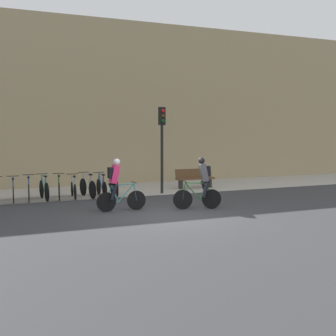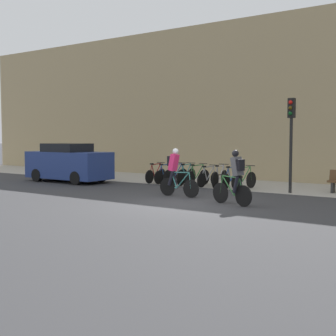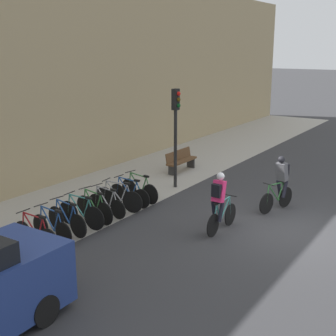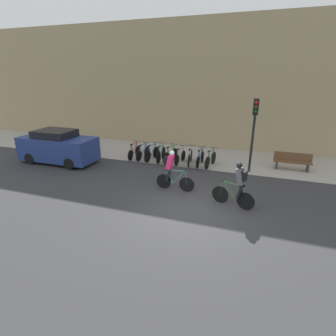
{
  "view_description": "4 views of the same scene",
  "coord_description": "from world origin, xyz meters",
  "views": [
    {
      "loc": [
        -5.89,
        -13.31,
        2.76
      ],
      "look_at": [
        0.62,
        1.5,
        1.4
      ],
      "focal_mm": 50.0,
      "sensor_mm": 36.0,
      "label": 1
    },
    {
      "loc": [
        8.35,
        -12.59,
        2.25
      ],
      "look_at": [
        -1.58,
        1.59,
        1.03
      ],
      "focal_mm": 50.0,
      "sensor_mm": 36.0,
      "label": 2
    },
    {
      "loc": [
        -12.42,
        -4.01,
        5.12
      ],
      "look_at": [
        -0.41,
        3.81,
        1.4
      ],
      "focal_mm": 50.0,
      "sensor_mm": 36.0,
      "label": 3
    },
    {
      "loc": [
        2.05,
        -8.41,
        4.75
      ],
      "look_at": [
        -1.38,
        1.53,
        0.98
      ],
      "focal_mm": 28.0,
      "sensor_mm": 36.0,
      "label": 4
    }
  ],
  "objects": [
    {
      "name": "ground",
      "position": [
        0.0,
        0.0,
        0.0
      ],
      "size": [
        200.0,
        200.0,
        0.0
      ],
      "primitive_type": "plane",
      "color": "#333335"
    },
    {
      "name": "kerb_strip",
      "position": [
        0.0,
        6.75,
        0.0
      ],
      "size": [
        44.0,
        4.5,
        0.01
      ],
      "primitive_type": "cube",
      "color": "#A39E93",
      "rests_on": "ground"
    },
    {
      "name": "building_facade",
      "position": [
        0.0,
        9.3,
        4.05
      ],
      "size": [
        44.0,
        0.6,
        8.1
      ],
      "primitive_type": "cube",
      "color": "tan",
      "rests_on": "ground"
    },
    {
      "name": "cyclist_pink",
      "position": [
        -1.24,
        1.55,
        0.95
      ],
      "size": [
        1.71,
        0.46,
        1.77
      ],
      "color": "black",
      "rests_on": "ground"
    },
    {
      "name": "cyclist_grey",
      "position": [
        1.6,
        0.81,
        0.95
      ],
      "size": [
        1.63,
        0.61,
        1.78
      ],
      "color": "black",
      "rests_on": "ground"
    },
    {
      "name": "parked_bike_1",
      "position": [
        -4.19,
        5.11,
        0.39
      ],
      "size": [
        0.46,
        1.6,
        0.95
      ],
      "color": "black",
      "rests_on": "ground"
    },
    {
      "name": "parked_bike_2",
      "position": [
        -3.62,
        5.11,
        0.41
      ],
      "size": [
        0.46,
        1.68,
        0.98
      ],
      "color": "black",
      "rests_on": "ground"
    },
    {
      "name": "parked_bike_3",
      "position": [
        -3.04,
        5.11,
        0.42
      ],
      "size": [
        0.46,
        1.69,
        0.99
      ],
      "color": "black",
      "rests_on": "ground"
    },
    {
      "name": "parked_bike_4",
      "position": [
        -2.47,
        5.11,
        0.41
      ],
      "size": [
        0.46,
        1.67,
        0.98
      ],
      "color": "black",
      "rests_on": "ground"
    },
    {
      "name": "parked_bike_5",
      "position": [
        -1.9,
        5.11,
        0.38
      ],
      "size": [
        0.46,
        1.6,
        0.94
      ],
      "color": "black",
      "rests_on": "ground"
    },
    {
      "name": "parked_bike_6",
      "position": [
        -1.32,
        5.11,
        0.42
      ],
      "size": [
        0.46,
        1.76,
        0.99
      ],
      "color": "black",
      "rests_on": "ground"
    },
    {
      "name": "parked_bike_7",
      "position": [
        -0.75,
        5.11,
        0.4
      ],
      "size": [
        0.46,
        1.69,
        0.96
      ],
      "color": "black",
      "rests_on": "ground"
    },
    {
      "name": "parked_bike_8",
      "position": [
        -0.18,
        5.11,
        0.41
      ],
      "size": [
        0.46,
        1.72,
        0.98
      ],
      "color": "black",
      "rests_on": "ground"
    },
    {
      "name": "traffic_light_pole",
      "position": [
        1.87,
        4.95,
        2.54
      ],
      "size": [
        0.26,
        0.3,
        3.67
      ],
      "color": "black",
      "rests_on": "ground"
    },
    {
      "name": "bench",
      "position": [
        3.97,
        6.01,
        0.48
      ],
      "size": [
        1.86,
        0.44,
        0.89
      ],
      "color": "brown",
      "rests_on": "ground"
    }
  ]
}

